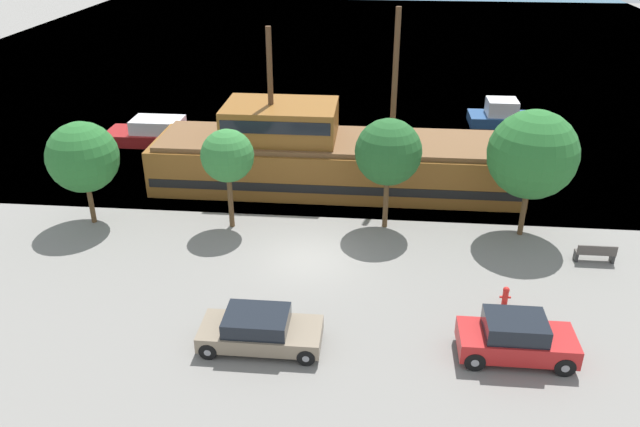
% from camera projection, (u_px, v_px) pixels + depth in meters
% --- Properties ---
extents(ground_plane, '(160.00, 160.00, 0.00)m').
position_uv_depth(ground_plane, '(309.00, 259.00, 26.95)').
color(ground_plane, gray).
extents(water_surface, '(80.00, 80.00, 0.00)m').
position_uv_depth(water_surface, '(354.00, 47.00, 66.11)').
color(water_surface, '#38667F').
rests_on(water_surface, ground).
extents(pirate_ship, '(20.62, 4.84, 9.40)m').
position_uv_depth(pirate_ship, '(331.00, 158.00, 33.08)').
color(pirate_ship, brown).
rests_on(pirate_ship, water_surface).
extents(moored_boat_dockside, '(7.88, 2.58, 1.59)m').
position_uv_depth(moored_boat_dockside, '(166.00, 134.00, 39.64)').
color(moored_boat_dockside, maroon).
rests_on(moored_boat_dockside, water_surface).
extents(moored_boat_outer, '(5.04, 2.44, 1.75)m').
position_uv_depth(moored_boat_outer, '(505.00, 115.00, 42.92)').
color(moored_boat_outer, navy).
rests_on(moored_boat_outer, water_surface).
extents(parked_car_curb_front, '(4.18, 1.91, 1.32)m').
position_uv_depth(parked_car_curb_front, '(260.00, 330.00, 21.38)').
color(parked_car_curb_front, '#7F705B').
rests_on(parked_car_curb_front, ground_plane).
extents(parked_car_curb_mid, '(3.85, 1.78, 1.58)m').
position_uv_depth(parked_car_curb_mid, '(516.00, 339.00, 20.78)').
color(parked_car_curb_mid, '#B21E1E').
rests_on(parked_car_curb_mid, ground_plane).
extents(fire_hydrant, '(0.42, 0.25, 0.76)m').
position_uv_depth(fire_hydrant, '(506.00, 295.00, 23.73)').
color(fire_hydrant, red).
rests_on(fire_hydrant, ground_plane).
extents(bench_promenade_east, '(1.63, 0.45, 0.85)m').
position_uv_depth(bench_promenade_east, '(595.00, 253.00, 26.51)').
color(bench_promenade_east, '#4C4742').
rests_on(bench_promenade_east, ground_plane).
extents(tree_row_east, '(3.28, 3.28, 4.98)m').
position_uv_depth(tree_row_east, '(83.00, 157.00, 28.55)').
color(tree_row_east, brown).
rests_on(tree_row_east, ground_plane).
extents(tree_row_mideast, '(2.42, 2.42, 4.79)m').
position_uv_depth(tree_row_mideast, '(227.00, 156.00, 28.07)').
color(tree_row_mideast, brown).
rests_on(tree_row_mideast, ground_plane).
extents(tree_row_midwest, '(3.03, 3.03, 5.28)m').
position_uv_depth(tree_row_midwest, '(388.00, 152.00, 27.95)').
color(tree_row_midwest, brown).
rests_on(tree_row_midwest, ground_plane).
extents(tree_row_west, '(3.94, 3.94, 5.92)m').
position_uv_depth(tree_row_west, '(533.00, 155.00, 27.18)').
color(tree_row_west, brown).
rests_on(tree_row_west, ground_plane).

